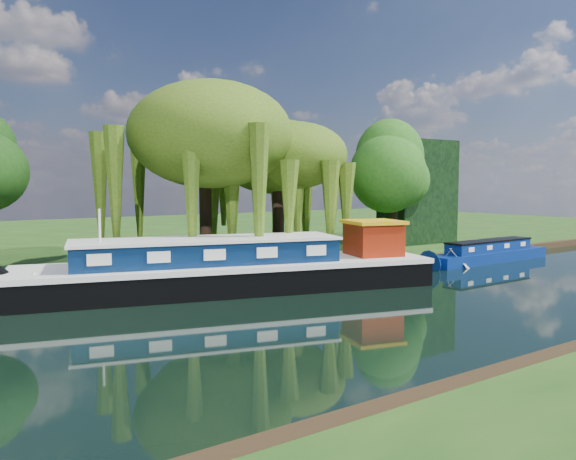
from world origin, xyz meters
TOP-DOWN VIEW (x-y plane):
  - ground at (0.00, 0.00)m, footprint 120.00×120.00m
  - far_bank at (0.00, 34.00)m, footprint 120.00×52.00m
  - dutch_barge at (-1.38, 6.85)m, footprint 20.27×9.44m
  - narrowboat at (17.11, 5.99)m, footprint 10.59×1.98m
  - white_cruiser at (13.12, 5.74)m, footprint 2.97×2.73m
  - willow_left at (-0.08, 12.54)m, footprint 8.23×8.23m
  - willow_right at (4.08, 11.28)m, footprint 6.33×6.33m
  - tree_far_right at (14.44, 12.05)m, footprint 4.77×4.77m
  - conifer_hedge at (19.00, 14.00)m, footprint 6.00×3.00m
  - lamppost at (0.50, 10.50)m, footprint 0.36×0.36m
  - mooring_posts at (-0.50, 8.40)m, footprint 19.16×0.16m

SIDE VIEW (x-z plane):
  - ground at x=0.00m, z-range 0.00..0.00m
  - white_cruiser at x=13.12m, z-range -0.65..0.65m
  - far_bank at x=0.00m, z-range 0.00..0.45m
  - narrowboat at x=17.11m, z-range -0.22..1.32m
  - mooring_posts at x=-0.50m, z-range 0.45..1.45m
  - dutch_barge at x=-1.38m, z-range -1.05..3.12m
  - lamppost at x=0.50m, z-range 1.14..3.70m
  - conifer_hedge at x=19.00m, z-range 0.45..8.45m
  - tree_far_right at x=14.44m, z-range 1.92..9.74m
  - willow_right at x=4.08m, z-range 2.22..9.93m
  - willow_left at x=-0.08m, z-range 2.68..12.54m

